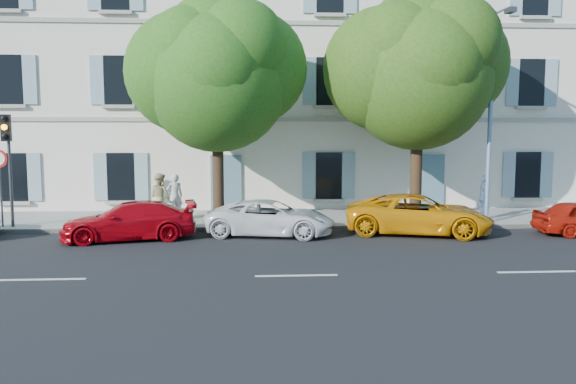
{
  "coord_description": "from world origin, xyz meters",
  "views": [
    {
      "loc": [
        -1.01,
        -17.24,
        3.46
      ],
      "look_at": [
        0.16,
        2.0,
        1.4
      ],
      "focal_mm": 35.0,
      "sensor_mm": 36.0,
      "label": 1
    }
  ],
  "objects": [
    {
      "name": "pedestrian_b",
      "position": [
        -4.5,
        3.65,
        1.05
      ],
      "size": [
        1.11,
        1.09,
        1.81
      ],
      "primitive_type": "imported",
      "rotation": [
        0.0,
        0.0,
        2.45
      ],
      "color": "tan",
      "rests_on": "sidewalk"
    },
    {
      "name": "pedestrian_c",
      "position": [
        7.7,
        3.35,
        1.0
      ],
      "size": [
        0.56,
        1.05,
        1.7
      ],
      "primitive_type": "imported",
      "rotation": [
        0.0,
        0.0,
        1.42
      ],
      "color": "slate",
      "rests_on": "sidewalk"
    },
    {
      "name": "road_sign",
      "position": [
        -9.85,
        2.8,
        2.1
      ],
      "size": [
        0.63,
        0.13,
        2.71
      ],
      "color": "#383A3D",
      "rests_on": "sidewalk"
    },
    {
      "name": "car_yellow_supercar",
      "position": [
        4.58,
        1.34,
        0.68
      ],
      "size": [
        5.3,
        3.43,
        1.36
      ],
      "primitive_type": "imported",
      "rotation": [
        0.0,
        0.0,
        1.31
      ],
      "color": "orange",
      "rests_on": "ground"
    },
    {
      "name": "ground",
      "position": [
        0.0,
        0.0,
        0.0
      ],
      "size": [
        90.0,
        90.0,
        0.0
      ],
      "primitive_type": "plane",
      "color": "black"
    },
    {
      "name": "sidewalk",
      "position": [
        0.0,
        4.45,
        0.07
      ],
      "size": [
        36.0,
        4.5,
        0.15
      ],
      "primitive_type": "cube",
      "color": "#A09E96",
      "rests_on": "ground"
    },
    {
      "name": "car_red_coupe",
      "position": [
        -5.03,
        0.89,
        0.61
      ],
      "size": [
        4.49,
        2.49,
        1.23
      ],
      "primitive_type": "imported",
      "rotation": [
        0.0,
        0.0,
        4.9
      ],
      "color": "#A8040E",
      "rests_on": "ground"
    },
    {
      "name": "car_white_coupe",
      "position": [
        -0.46,
        1.39,
        0.6
      ],
      "size": [
        4.6,
        2.76,
        1.2
      ],
      "primitive_type": "imported",
      "rotation": [
        0.0,
        0.0,
        1.38
      ],
      "color": "white",
      "rests_on": "ground"
    },
    {
      "name": "tree_right",
      "position": [
        5.03,
        3.31,
        5.46
      ],
      "size": [
        5.38,
        5.38,
        8.29
      ],
      "color": "#3A2819",
      "rests_on": "sidewalk"
    },
    {
      "name": "tree_left",
      "position": [
        -2.31,
        3.18,
        5.31
      ],
      "size": [
        5.17,
        5.17,
        8.01
      ],
      "color": "#3A2819",
      "rests_on": "sidewalk"
    },
    {
      "name": "kerb",
      "position": [
        0.0,
        2.28,
        0.08
      ],
      "size": [
        36.0,
        0.16,
        0.16
      ],
      "primitive_type": "cube",
      "color": "#9E998E",
      "rests_on": "ground"
    },
    {
      "name": "pedestrian_a",
      "position": [
        -4.06,
        4.37,
        1.01
      ],
      "size": [
        0.74,
        0.61,
        1.73
      ],
      "primitive_type": "imported",
      "rotation": [
        0.0,
        0.0,
        3.51
      ],
      "color": "silver",
      "rests_on": "sidewalk"
    },
    {
      "name": "traffic_light",
      "position": [
        -9.5,
        2.69,
        2.98
      ],
      "size": [
        0.33,
        0.44,
        3.91
      ],
      "color": "#383A3D",
      "rests_on": "sidewalk"
    },
    {
      "name": "street_lamp",
      "position": [
        7.51,
        2.53,
        4.4
      ],
      "size": [
        0.26,
        1.6,
        7.51
      ],
      "color": "#7293BF",
      "rests_on": "sidewalk"
    },
    {
      "name": "building",
      "position": [
        0.0,
        10.2,
        6.0
      ],
      "size": [
        28.0,
        7.0,
        12.0
      ],
      "primitive_type": "cube",
      "color": "white",
      "rests_on": "ground"
    }
  ]
}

